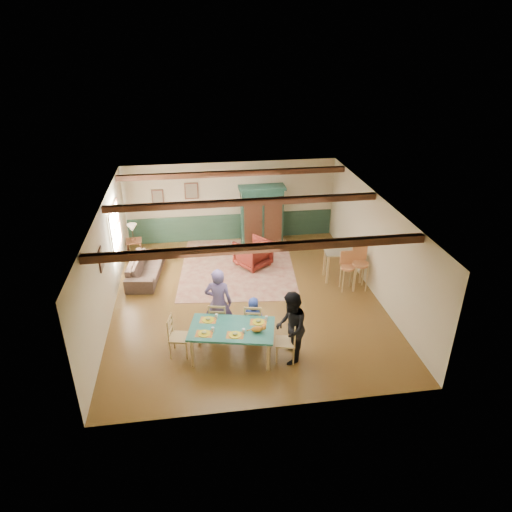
{
  "coord_description": "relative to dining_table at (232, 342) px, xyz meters",
  "views": [
    {
      "loc": [
        -1.25,
        -10.45,
        6.55
      ],
      "look_at": [
        0.29,
        0.24,
        1.15
      ],
      "focal_mm": 32.0,
      "sensor_mm": 36.0,
      "label": 1
    }
  ],
  "objects": [
    {
      "name": "ceiling_beam_back",
      "position": [
        0.61,
        5.36,
        2.23
      ],
      "size": [
        6.95,
        0.16,
        0.16
      ],
      "primitive_type": "cube",
      "color": "#33190E",
      "rests_on": "ceiling"
    },
    {
      "name": "wall_right",
      "position": [
        4.11,
        2.36,
        0.97
      ],
      "size": [
        0.02,
        8.0,
        2.7
      ],
      "primitive_type": "cube",
      "color": "beige",
      "rests_on": "floor"
    },
    {
      "name": "sofa",
      "position": [
        -2.16,
        3.98,
        -0.08
      ],
      "size": [
        1.04,
        2.13,
        0.6
      ],
      "primitive_type": "imported",
      "rotation": [
        0.0,
        0.0,
        1.45
      ],
      "color": "#3E2E27",
      "rests_on": "floor"
    },
    {
      "name": "armoire",
      "position": [
        1.53,
        5.6,
        0.66
      ],
      "size": [
        1.49,
        0.61,
        2.09
      ],
      "primitive_type": "cube",
      "rotation": [
        0.0,
        0.0,
        0.01
      ],
      "color": "#122F24",
      "rests_on": "floor"
    },
    {
      "name": "wainscot_back",
      "position": [
        0.61,
        6.34,
        0.07
      ],
      "size": [
        6.95,
        0.03,
        0.9
      ],
      "primitive_type": "cube",
      "color": "#213C2C",
      "rests_on": "floor"
    },
    {
      "name": "window_left",
      "position": [
        -2.86,
        4.06,
        1.17
      ],
      "size": [
        0.06,
        1.6,
        1.3
      ],
      "primitive_type": null,
      "color": "white",
      "rests_on": "wall_left"
    },
    {
      "name": "dining_chair_end_right",
      "position": [
        1.14,
        -0.25,
        0.1
      ],
      "size": [
        0.53,
        0.51,
        0.96
      ],
      "primitive_type": null,
      "rotation": [
        0.0,
        0.0,
        -1.79
      ],
      "color": "tan",
      "rests_on": "floor"
    },
    {
      "name": "table_lamp",
      "position": [
        -2.59,
        5.36,
        0.48
      ],
      "size": [
        0.31,
        0.31,
        0.54
      ],
      "primitive_type": null,
      "rotation": [
        0.0,
        0.0,
        0.03
      ],
      "color": "beige",
      "rests_on": "end_table"
    },
    {
      "name": "picture_back_b",
      "position": [
        -1.79,
        6.33,
        1.27
      ],
      "size": [
        0.38,
        0.04,
        0.48
      ],
      "primitive_type": null,
      "color": "gray",
      "rests_on": "wall_back"
    },
    {
      "name": "dining_chair_far_left",
      "position": [
        -0.24,
        0.8,
        0.1
      ],
      "size": [
        0.51,
        0.53,
        0.96
      ],
      "primitive_type": null,
      "rotation": [
        0.0,
        0.0,
        2.92
      ],
      "color": "tan",
      "rests_on": "floor"
    },
    {
      "name": "picture_back_a",
      "position": [
        -0.69,
        6.33,
        1.42
      ],
      "size": [
        0.45,
        0.04,
        0.55
      ],
      "primitive_type": null,
      "color": "gray",
      "rests_on": "wall_back"
    },
    {
      "name": "counter_table",
      "position": [
        3.49,
        3.05,
        0.08
      ],
      "size": [
        1.17,
        0.76,
        0.92
      ],
      "primitive_type": null,
      "rotation": [
        0.0,
        0.0,
        -0.11
      ],
      "color": "#9E987B",
      "rests_on": "floor"
    },
    {
      "name": "place_setting_far_right",
      "position": [
        0.6,
        0.13,
        0.44
      ],
      "size": [
        0.46,
        0.38,
        0.11
      ],
      "primitive_type": null,
      "rotation": [
        0.0,
        0.0,
        -0.22
      ],
      "color": "gold",
      "rests_on": "dining_table"
    },
    {
      "name": "ceiling_beam_mid",
      "position": [
        0.61,
        2.76,
        2.23
      ],
      "size": [
        6.95,
        0.16,
        0.16
      ],
      "primitive_type": "cube",
      "color": "#33190E",
      "rests_on": "ceiling"
    },
    {
      "name": "dining_chair_end_left",
      "position": [
        -1.14,
        0.25,
        0.1
      ],
      "size": [
        0.53,
        0.51,
        0.96
      ],
      "primitive_type": null,
      "rotation": [
        0.0,
        0.0,
        1.35
      ],
      "color": "tan",
      "rests_on": "floor"
    },
    {
      "name": "ceiling_beam_front",
      "position": [
        0.61,
        0.06,
        2.23
      ],
      "size": [
        6.95,
        0.16,
        0.16
      ],
      "primitive_type": "cube",
      "color": "#33190E",
      "rests_on": "ceiling"
    },
    {
      "name": "wall_left",
      "position": [
        -2.89,
        2.36,
        0.97
      ],
      "size": [
        0.02,
        8.0,
        2.7
      ],
      "primitive_type": "cube",
      "color": "beige",
      "rests_on": "floor"
    },
    {
      "name": "area_rug",
      "position": [
        0.56,
        4.21,
        -0.37
      ],
      "size": [
        3.76,
        4.33,
        0.01
      ],
      "primitive_type": "cube",
      "rotation": [
        0.0,
        0.0,
        -0.1
      ],
      "color": "#C8B391",
      "rests_on": "floor"
    },
    {
      "name": "armchair",
      "position": [
        1.04,
        4.26,
        0.04
      ],
      "size": [
        1.26,
        1.26,
        0.83
      ],
      "primitive_type": "imported",
      "rotation": [
        0.0,
        0.0,
        -2.52
      ],
      "color": "#440F0D",
      "rests_on": "floor"
    },
    {
      "name": "end_table",
      "position": [
        -2.59,
        5.36,
        -0.08
      ],
      "size": [
        0.52,
        0.52,
        0.59
      ],
      "primitive_type": null,
      "rotation": [
        0.0,
        0.0,
        0.08
      ],
      "color": "#33190E",
      "rests_on": "floor"
    },
    {
      "name": "bar_stool_right",
      "position": [
        3.78,
        2.45,
        0.24
      ],
      "size": [
        0.47,
        0.51,
        1.25
      ],
      "primitive_type": null,
      "rotation": [
        0.0,
        0.0,
        -0.06
      ],
      "color": "#C67E4D",
      "rests_on": "floor"
    },
    {
      "name": "place_setting_near_left",
      "position": [
        -0.6,
        -0.13,
        0.44
      ],
      "size": [
        0.46,
        0.38,
        0.11
      ],
      "primitive_type": null,
      "rotation": [
        0.0,
        0.0,
        -0.22
      ],
      "color": "gold",
      "rests_on": "dining_table"
    },
    {
      "name": "dining_chair_far_right",
      "position": [
        0.55,
        0.63,
        0.1
      ],
      "size": [
        0.51,
        0.53,
        0.96
      ],
      "primitive_type": null,
      "rotation": [
        0.0,
        0.0,
        2.92
      ],
      "color": "tan",
      "rests_on": "floor"
    },
    {
      "name": "ceiling",
      "position": [
        0.61,
        2.36,
        2.32
      ],
      "size": [
        7.0,
        8.0,
        0.02
      ],
      "primitive_type": "cube",
      "color": "silver",
      "rests_on": "wall_back"
    },
    {
      "name": "bar_stool_left",
      "position": [
        3.43,
        2.46,
        0.18
      ],
      "size": [
        0.41,
        0.45,
        1.11
      ],
      "primitive_type": null,
      "rotation": [
        0.0,
        0.0,
        -0.05
      ],
      "color": "#C67E4D",
      "rests_on": "floor"
    },
    {
      "name": "floor",
      "position": [
        0.61,
        2.36,
        -0.38
      ],
      "size": [
        8.0,
        8.0,
        0.0
      ],
      "primitive_type": "plane",
      "color": "#563918",
      "rests_on": "ground"
    },
    {
      "name": "picture_left_wall",
      "position": [
        -2.86,
        1.76,
        1.37
      ],
      "size": [
        0.04,
        0.42,
        0.52
      ],
      "primitive_type": null,
      "color": "gray",
      "rests_on": "wall_left"
    },
    {
      "name": "person_woman",
      "position": [
        1.24,
        -0.27,
        0.46
      ],
      "size": [
        0.79,
        0.93,
        1.67
      ],
      "primitive_type": "imported",
      "rotation": [
        0.0,
        0.0,
        -1.79
      ],
      "color": "black",
      "rests_on": "floor"
    },
    {
      "name": "place_setting_far_left",
      "position": [
        -0.49,
        0.37,
        0.44
      ],
      "size": [
        0.46,
        0.38,
        0.11
      ],
      "primitive_type": null,
      "rotation": [
        0.0,
        0.0,
        -0.22
      ],
      "color": "gold",
      "rests_on": "dining_table"
    },
    {
      "name": "dining_table",
      "position": [
        0.0,
        0.0,
        0.0
      ],
      "size": [
        2.0,
        1.38,
        0.76
      ],
      "primitive_type": null,
      "rotation": [
        0.0,
        0.0,
        -0.22
      ],
      "color": "#20665A",
      "rests_on": "floor"
    },
    {
      "name": "wall_back",
      "position": [
        0.61,
        6.36,
        0.97
      ],
      "size": [
        7.0,
        0.02,
        2.7
      ],
      "primitive_type": "cube",
      "color": "beige",
      "rests_on": "floor"
    },
    {
      "name": "cat",
      "position": [
        0.52,
        -0.22,
        0.47
      ],
      "size": [
        0.39,
        0.22,
        0.18
      ],
      "primitive_type": null,
      "rotation": [
        0.0,
        0.0,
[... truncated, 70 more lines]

